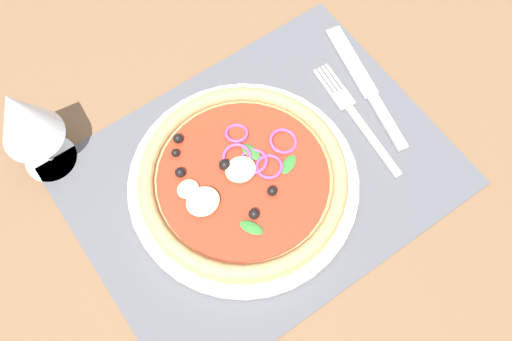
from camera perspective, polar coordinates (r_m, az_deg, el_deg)
name	(u,v)px	position (r cm, az deg, el deg)	size (l,w,h in cm)	color
ground_plane	(261,180)	(73.63, 0.50, -0.95)	(190.00, 140.00, 2.40)	brown
placemat	(261,176)	(72.35, 0.51, -0.51)	(44.60, 33.76, 0.40)	#4C4C51
plate	(243,184)	(70.98, -1.24, -1.30)	(27.60, 27.60, 1.36)	silver
pizza	(242,178)	(69.36, -1.32, -0.71)	(24.80, 24.80, 2.67)	tan
fork	(353,113)	(76.86, 9.36, 5.47)	(3.26, 18.06, 0.44)	silver
knife	(365,85)	(79.33, 10.50, 8.14)	(5.82, 19.90, 0.62)	silver
wine_glass	(23,119)	(69.42, -21.57, 4.61)	(7.20, 7.20, 14.90)	silver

